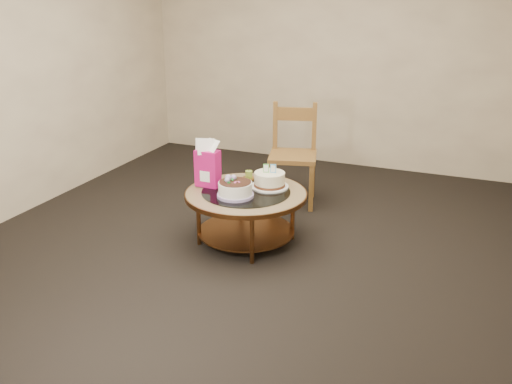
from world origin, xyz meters
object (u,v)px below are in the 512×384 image
at_px(decorated_cake, 235,190).
at_px(gift_bag, 208,163).
at_px(coffee_table, 246,200).
at_px(cream_cake, 270,180).
at_px(dining_chair, 293,154).

distance_m(decorated_cake, gift_bag, 0.38).
distance_m(coffee_table, cream_cake, 0.27).
height_order(decorated_cake, dining_chair, dining_chair).
relative_size(decorated_cake, cream_cake, 0.93).
distance_m(gift_bag, dining_chair, 1.13).
bearing_deg(decorated_cake, cream_cake, 60.50).
bearing_deg(coffee_table, decorated_cake, -103.61).
relative_size(decorated_cake, gift_bag, 0.74).
relative_size(cream_cake, gift_bag, 0.80).
distance_m(coffee_table, gift_bag, 0.45).
relative_size(coffee_table, decorated_cake, 3.40).
xyz_separation_m(coffee_table, dining_chair, (0.05, 1.05, 0.12)).
xyz_separation_m(decorated_cake, cream_cake, (0.18, 0.31, 0.01)).
relative_size(coffee_table, gift_bag, 2.52).
bearing_deg(coffee_table, gift_bag, 179.51).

